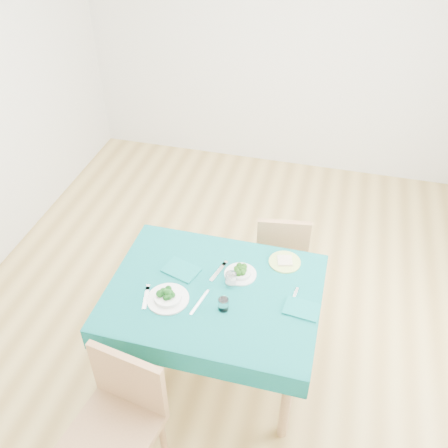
% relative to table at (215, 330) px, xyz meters
% --- Properties ---
extents(room_shell, '(4.02, 4.52, 2.73)m').
position_rel_table_xyz_m(room_shell, '(-0.07, 0.53, 0.97)').
color(room_shell, '#A48344').
rests_on(room_shell, ground).
extents(table, '(1.29, 0.98, 0.76)m').
position_rel_table_xyz_m(table, '(0.00, 0.00, 0.00)').
color(table, '#085C5C').
rests_on(table, ground).
extents(chair_near, '(0.53, 0.56, 1.13)m').
position_rel_table_xyz_m(chair_near, '(-0.34, -0.85, 0.18)').
color(chair_near, '#A0754B').
rests_on(chair_near, ground).
extents(chair_far, '(0.43, 0.46, 0.93)m').
position_rel_table_xyz_m(chair_far, '(0.30, 0.82, 0.08)').
color(chair_far, '#A0754B').
rests_on(chair_far, ground).
extents(bowl_near, '(0.25, 0.25, 0.08)m').
position_rel_table_xyz_m(bowl_near, '(-0.25, -0.14, 0.42)').
color(bowl_near, white).
rests_on(bowl_near, table).
extents(bowl_far, '(0.20, 0.20, 0.06)m').
position_rel_table_xyz_m(bowl_far, '(0.13, 0.17, 0.41)').
color(bowl_far, white).
rests_on(bowl_far, table).
extents(fork_near, '(0.07, 0.18, 0.00)m').
position_rel_table_xyz_m(fork_near, '(-0.38, -0.16, 0.38)').
color(fork_near, silver).
rests_on(fork_near, table).
extents(knife_near, '(0.06, 0.22, 0.00)m').
position_rel_table_xyz_m(knife_near, '(-0.06, -0.11, 0.38)').
color(knife_near, silver).
rests_on(knife_near, table).
extents(fork_far, '(0.07, 0.19, 0.00)m').
position_rel_table_xyz_m(fork_far, '(-0.02, 0.16, 0.38)').
color(fork_far, silver).
rests_on(fork_far, table).
extents(knife_far, '(0.05, 0.23, 0.00)m').
position_rel_table_xyz_m(knife_far, '(0.48, 0.04, 0.38)').
color(knife_far, silver).
rests_on(knife_far, table).
extents(napkin_near, '(0.26, 0.21, 0.01)m').
position_rel_table_xyz_m(napkin_near, '(-0.25, 0.11, 0.39)').
color(napkin_near, '#0C6665').
rests_on(napkin_near, table).
extents(napkin_far, '(0.22, 0.16, 0.01)m').
position_rel_table_xyz_m(napkin_far, '(0.54, -0.02, 0.39)').
color(napkin_far, '#0C6665').
rests_on(napkin_far, table).
extents(tumbler_center, '(0.07, 0.07, 0.09)m').
position_rel_table_xyz_m(tumbler_center, '(0.09, 0.08, 0.42)').
color(tumbler_center, white).
rests_on(tumbler_center, table).
extents(tumbler_side, '(0.06, 0.06, 0.08)m').
position_rel_table_xyz_m(tumbler_side, '(0.09, -0.13, 0.42)').
color(tumbler_side, white).
rests_on(tumbler_side, table).
extents(side_plate, '(0.21, 0.21, 0.01)m').
position_rel_table_xyz_m(side_plate, '(0.38, 0.35, 0.38)').
color(side_plate, '#BEDA6A').
rests_on(side_plate, table).
extents(bread_slice, '(0.11, 0.11, 0.01)m').
position_rel_table_xyz_m(bread_slice, '(0.38, 0.35, 0.40)').
color(bread_slice, beige).
rests_on(bread_slice, side_plate).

